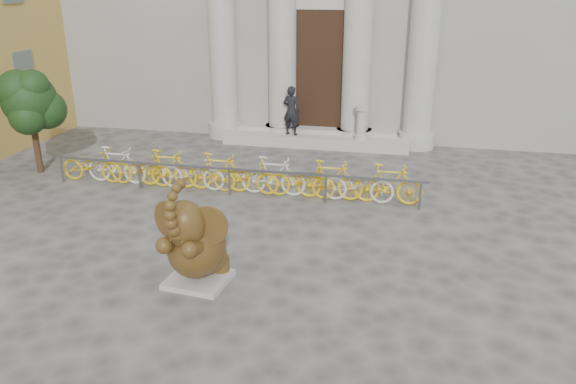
% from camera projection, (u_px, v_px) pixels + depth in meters
% --- Properties ---
extents(ground, '(80.00, 80.00, 0.00)m').
position_uv_depth(ground, '(229.00, 291.00, 9.81)').
color(ground, '#474442').
rests_on(ground, ground).
extents(entrance_steps, '(6.00, 1.20, 0.36)m').
position_uv_depth(entrance_steps, '(316.00, 139.00, 18.34)').
color(entrance_steps, '#A8A59E').
rests_on(entrance_steps, ground).
extents(elephant_statue, '(1.40, 1.60, 2.09)m').
position_uv_depth(elephant_statue, '(195.00, 245.00, 9.80)').
color(elephant_statue, '#A8A59E').
rests_on(elephant_statue, ground).
extents(bike_rack, '(9.72, 0.53, 1.00)m').
position_uv_depth(bike_rack, '(232.00, 173.00, 14.19)').
color(bike_rack, slate).
rests_on(bike_rack, ground).
extents(tree, '(1.66, 1.51, 2.88)m').
position_uv_depth(tree, '(30.00, 102.00, 15.08)').
color(tree, '#332114').
rests_on(tree, ground).
extents(pedestrian, '(0.65, 0.51, 1.58)m').
position_uv_depth(pedestrian, '(291.00, 111.00, 17.92)').
color(pedestrian, black).
rests_on(pedestrian, entrance_steps).
extents(balustrade_post, '(0.42, 0.42, 1.03)m').
position_uv_depth(balustrade_post, '(361.00, 124.00, 17.54)').
color(balustrade_post, '#A8A59E').
rests_on(balustrade_post, entrance_steps).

